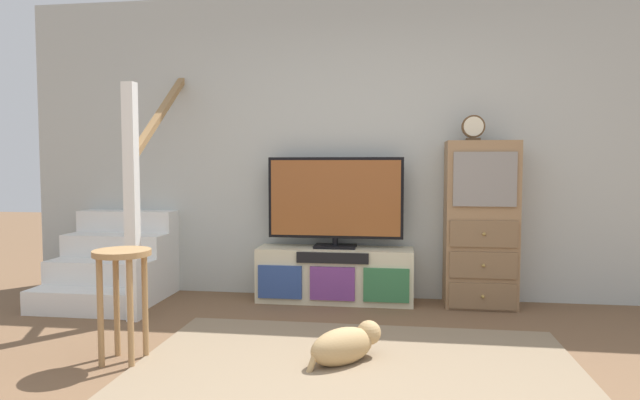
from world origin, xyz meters
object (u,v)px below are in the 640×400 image
Objects in this scene: side_cabinet at (481,225)px; bar_stool_near at (123,278)px; media_console at (335,275)px; dog at (346,344)px; television at (335,200)px; desk_clock at (473,128)px.

side_cabinet is 2.84m from bar_stool_near.
media_console is 1.49m from dog.
media_console is 1.97× the size of bar_stool_near.
television is 1.30m from desk_clock.
dog is (-0.91, -1.46, -1.37)m from desk_clock.
dog is (1.33, 0.15, -0.39)m from bar_stool_near.
dog is at bearing -81.09° from television.
media_console is 1.70m from desk_clock.
side_cabinet is 0.80m from desk_clock.
side_cabinet is (1.22, 0.01, 0.46)m from media_console.
bar_stool_near is at bearing -144.21° from desk_clock.
dog is at bearing -80.95° from media_console.
dog is at bearing -121.97° from desk_clock.
media_console is 0.97× the size of side_cabinet.
bar_stool_near reaches higher than media_console.
side_cabinet is 6.55× the size of desk_clock.
side_cabinet is at bearing 11.18° from desk_clock.
side_cabinet is at bearing 35.14° from bar_stool_near.
desk_clock is 2.93m from bar_stool_near.
side_cabinet is at bearing 0.48° from media_console.
side_cabinet reaches higher than bar_stool_near.
television is at bearing 98.91° from dog.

